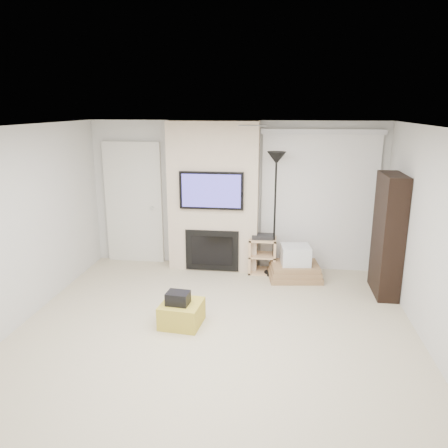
# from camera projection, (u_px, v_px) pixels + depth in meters

# --- Properties ---
(floor) EXTENTS (5.00, 5.50, 0.00)m
(floor) POSITION_uv_depth(u_px,v_px,m) (211.00, 344.00, 5.17)
(floor) COLOR beige
(floor) RESTS_ON ground
(ceiling) EXTENTS (5.00, 5.50, 0.00)m
(ceiling) POSITION_uv_depth(u_px,v_px,m) (209.00, 128.00, 4.52)
(ceiling) COLOR white
(ceiling) RESTS_ON wall_back
(wall_back) EXTENTS (5.00, 0.00, 2.50)m
(wall_back) POSITION_uv_depth(u_px,v_px,m) (235.00, 195.00, 7.48)
(wall_back) COLOR silver
(wall_back) RESTS_ON ground
(wall_front) EXTENTS (5.00, 0.00, 2.50)m
(wall_front) POSITION_uv_depth(u_px,v_px,m) (125.00, 406.00, 2.21)
(wall_front) COLOR silver
(wall_front) RESTS_ON ground
(wall_left) EXTENTS (0.00, 5.50, 2.50)m
(wall_left) POSITION_uv_depth(u_px,v_px,m) (1.00, 235.00, 5.15)
(wall_left) COLOR silver
(wall_left) RESTS_ON ground
(wall_right) EXTENTS (0.00, 5.50, 2.50)m
(wall_right) POSITION_uv_depth(u_px,v_px,m) (447.00, 252.00, 4.54)
(wall_right) COLOR silver
(wall_right) RESTS_ON ground
(hvac_vent) EXTENTS (0.35, 0.18, 0.01)m
(hvac_vent) POSITION_uv_depth(u_px,v_px,m) (253.00, 126.00, 5.24)
(hvac_vent) COLOR silver
(hvac_vent) RESTS_ON ceiling
(ottoman) EXTENTS (0.55, 0.55, 0.30)m
(ottoman) POSITION_uv_depth(u_px,v_px,m) (182.00, 314.00, 5.60)
(ottoman) COLOR gold
(ottoman) RESTS_ON floor
(black_bag) EXTENTS (0.30, 0.25, 0.16)m
(black_bag) POSITION_uv_depth(u_px,v_px,m) (178.00, 298.00, 5.50)
(black_bag) COLOR black
(black_bag) RESTS_ON ottoman
(fireplace_wall) EXTENTS (1.50, 0.47, 2.50)m
(fireplace_wall) POSITION_uv_depth(u_px,v_px,m) (213.00, 198.00, 7.32)
(fireplace_wall) COLOR beige
(fireplace_wall) RESTS_ON floor
(entry_door) EXTENTS (1.02, 0.11, 2.14)m
(entry_door) POSITION_uv_depth(u_px,v_px,m) (134.00, 204.00, 7.71)
(entry_door) COLOR silver
(entry_door) RESTS_ON floor
(vertical_blinds) EXTENTS (1.98, 0.10, 2.37)m
(vertical_blinds) POSITION_uv_depth(u_px,v_px,m) (319.00, 196.00, 7.25)
(vertical_blinds) COLOR silver
(vertical_blinds) RESTS_ON floor
(floor_lamp) EXTENTS (0.30, 0.30, 2.04)m
(floor_lamp) POSITION_uv_depth(u_px,v_px,m) (276.00, 179.00, 6.90)
(floor_lamp) COLOR black
(floor_lamp) RESTS_ON floor
(av_stand) EXTENTS (0.45, 0.38, 0.66)m
(av_stand) POSITION_uv_depth(u_px,v_px,m) (262.00, 253.00, 7.33)
(av_stand) COLOR #DFB483
(av_stand) RESTS_ON floor
(box_stack) EXTENTS (0.90, 0.72, 0.55)m
(box_stack) POSITION_uv_depth(u_px,v_px,m) (295.00, 266.00, 7.09)
(box_stack) COLOR #96724C
(box_stack) RESTS_ON floor
(bookshelf) EXTENTS (0.30, 0.80, 1.80)m
(bookshelf) POSITION_uv_depth(u_px,v_px,m) (388.00, 235.00, 6.37)
(bookshelf) COLOR black
(bookshelf) RESTS_ON floor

